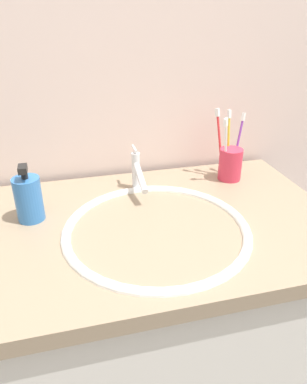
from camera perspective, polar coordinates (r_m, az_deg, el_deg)
tiled_wall_back at (r=1.14m, az=-5.01°, el=17.06°), size 2.17×0.04×2.40m
vanity_counter at (r=1.23m, az=-0.51°, el=-22.94°), size 0.97×0.61×0.91m
sink_basin at (r=0.91m, az=0.47°, el=-8.25°), size 0.46×0.46×0.12m
faucet at (r=1.04m, az=-2.53°, el=3.10°), size 0.02×0.16×0.12m
toothbrush_cup at (r=1.15m, az=11.96°, el=4.29°), size 0.07×0.07×0.10m
toothbrush_white at (r=1.10m, az=11.26°, el=7.14°), size 0.04×0.03×0.20m
toothbrush_red at (r=1.14m, az=10.32°, el=8.20°), size 0.03×0.05×0.21m
toothbrush_yellow at (r=1.15m, az=11.70°, el=8.14°), size 0.01×0.03×0.20m
toothbrush_purple at (r=1.16m, az=13.18°, el=7.86°), size 0.05×0.04×0.19m
soap_dispenser at (r=0.95m, az=-19.03°, el=-0.94°), size 0.07×0.07×0.15m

